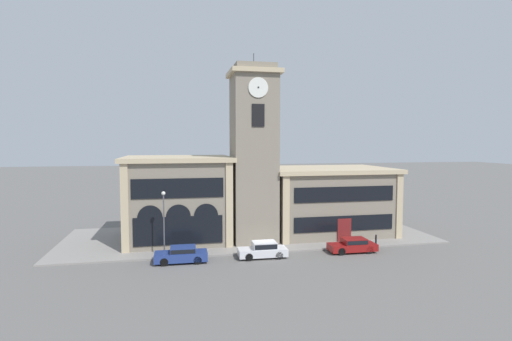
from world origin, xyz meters
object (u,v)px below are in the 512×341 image
at_px(parked_car_near, 182,254).
at_px(street_lamp, 164,214).
at_px(bollard, 376,240).
at_px(parked_car_far, 353,245).
at_px(parked_car_mid, 263,249).

height_order(parked_car_near, street_lamp, street_lamp).
bearing_deg(street_lamp, bollard, 0.13).
bearing_deg(parked_car_far, bollard, -153.64).
relative_size(parked_car_near, street_lamp, 0.77).
xyz_separation_m(parked_car_near, bollard, (19.21, 1.50, -0.06)).
bearing_deg(parked_car_far, parked_car_near, 1.14).
relative_size(parked_car_far, street_lamp, 0.77).
relative_size(parked_car_near, bollard, 4.29).
distance_m(parked_car_mid, street_lamp, 9.47).
xyz_separation_m(parked_car_mid, parked_car_far, (8.75, 0.00, -0.05)).
distance_m(parked_car_mid, bollard, 12.03).
xyz_separation_m(parked_car_near, parked_car_far, (16.01, -0.00, -0.02)).
bearing_deg(street_lamp, parked_car_near, -44.15).
bearing_deg(street_lamp, parked_car_far, -4.76).
distance_m(parked_car_near, bollard, 19.26).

